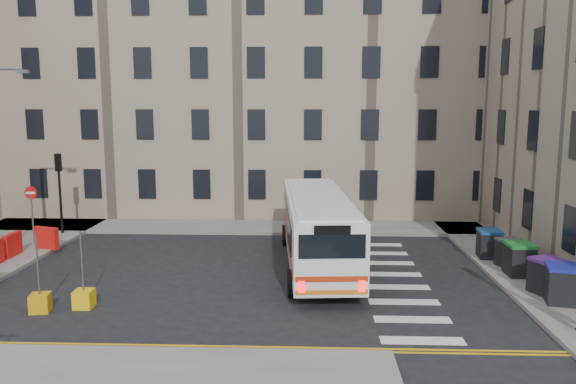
# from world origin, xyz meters

# --- Properties ---
(ground) EXTENTS (120.00, 120.00, 0.00)m
(ground) POSITION_xyz_m (0.00, 0.00, 0.00)
(ground) COLOR black
(ground) RESTS_ON ground
(pavement_north) EXTENTS (36.00, 3.20, 0.15)m
(pavement_north) POSITION_xyz_m (-6.00, 8.60, 0.07)
(pavement_north) COLOR slate
(pavement_north) RESTS_ON ground
(pavement_east) EXTENTS (2.40, 26.00, 0.15)m
(pavement_east) POSITION_xyz_m (9.00, 4.00, 0.07)
(pavement_east) COLOR slate
(pavement_east) RESTS_ON ground
(terrace_north) EXTENTS (38.30, 10.80, 17.20)m
(terrace_north) POSITION_xyz_m (-7.00, 15.50, 8.62)
(terrace_north) COLOR gray
(terrace_north) RESTS_ON ground
(traffic_light_nw) EXTENTS (0.28, 0.22, 4.10)m
(traffic_light_nw) POSITION_xyz_m (-12.00, 6.50, 2.87)
(traffic_light_nw) COLOR black
(traffic_light_nw) RESTS_ON pavement_west
(no_entry_north) EXTENTS (0.60, 0.08, 3.00)m
(no_entry_north) POSITION_xyz_m (-12.50, 4.50, 2.08)
(no_entry_north) COLOR #595B5E
(no_entry_north) RESTS_ON pavement_west
(roadworks_barriers) EXTENTS (1.66, 6.26, 1.00)m
(roadworks_barriers) POSITION_xyz_m (-11.84, 0.50, 0.65)
(roadworks_barriers) COLOR red
(roadworks_barriers) RESTS_ON pavement_west
(bus) EXTENTS (3.34, 10.99, 2.94)m
(bus) POSITION_xyz_m (1.08, 1.52, 1.70)
(bus) COLOR silver
(bus) RESTS_ON ground
(wheelie_bin_a) EXTENTS (1.23, 1.35, 1.27)m
(wheelie_bin_a) POSITION_xyz_m (9.14, -3.02, 0.79)
(wheelie_bin_a) COLOR black
(wheelie_bin_a) RESTS_ON pavement_east
(wheelie_bin_b) EXTENTS (1.34, 1.42, 1.24)m
(wheelie_bin_b) POSITION_xyz_m (9.08, -2.16, 0.78)
(wheelie_bin_b) COLOR black
(wheelie_bin_b) RESTS_ON pavement_east
(wheelie_bin_c) EXTENTS (1.01, 1.15, 1.26)m
(wheelie_bin_c) POSITION_xyz_m (8.88, 0.02, 0.79)
(wheelie_bin_c) COLOR black
(wheelie_bin_c) RESTS_ON pavement_east
(wheelie_bin_d) EXTENTS (1.11, 1.21, 1.14)m
(wheelie_bin_d) POSITION_xyz_m (8.92, 1.18, 0.72)
(wheelie_bin_d) COLOR black
(wheelie_bin_d) RESTS_ON pavement_east
(wheelie_bin_e) EXTENTS (1.04, 1.17, 1.21)m
(wheelie_bin_e) POSITION_xyz_m (8.52, 2.58, 0.76)
(wheelie_bin_e) COLOR black
(wheelie_bin_e) RESTS_ON pavement_east
(bollard_yellow) EXTENTS (0.60, 0.60, 0.60)m
(bollard_yellow) POSITION_xyz_m (-6.72, -3.73, 0.30)
(bollard_yellow) COLOR #ECB40D
(bollard_yellow) RESTS_ON ground
(bollard_chevron) EXTENTS (0.70, 0.70, 0.60)m
(bollard_chevron) POSITION_xyz_m (-7.99, -4.17, 0.30)
(bollard_chevron) COLOR #C7870B
(bollard_chevron) RESTS_ON ground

